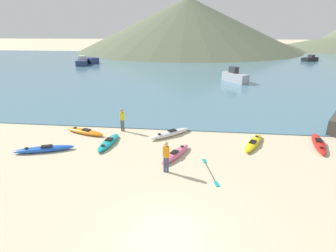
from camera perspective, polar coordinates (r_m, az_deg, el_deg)
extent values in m
plane|color=beige|center=(10.08, -0.22, -22.91)|extent=(400.00, 400.00, 0.00)
cube|color=teal|center=(53.14, 5.69, 12.76)|extent=(160.00, 70.00, 0.06)
cone|color=#5B664C|center=(94.80, 4.31, 21.18)|extent=(73.57, 73.57, 16.93)
cone|color=#5B664C|center=(103.92, 8.74, 19.20)|extent=(68.39, 68.39, 10.64)
ellipsoid|color=#E5668C|center=(15.19, 1.65, -6.08)|extent=(1.74, 2.88, 0.31)
cube|color=black|center=(15.00, 1.38, -5.67)|extent=(0.51, 0.61, 0.05)
cylinder|color=black|center=(15.75, 3.10, -4.42)|extent=(0.20, 0.20, 0.02)
ellipsoid|color=orange|center=(19.29, -17.65, -1.18)|extent=(3.20, 1.60, 0.31)
cube|color=black|center=(19.13, -17.35, -0.75)|extent=(0.65, 0.51, 0.05)
cylinder|color=black|center=(19.81, -19.57, -0.33)|extent=(0.22, 0.22, 0.02)
ellipsoid|color=yellow|center=(17.50, 18.06, -3.53)|extent=(1.94, 3.22, 0.27)
cube|color=black|center=(17.29, 17.99, -3.25)|extent=(0.57, 0.68, 0.05)
cylinder|color=black|center=(18.25, 18.80, -2.13)|extent=(0.23, 0.23, 0.02)
ellipsoid|color=teal|center=(17.14, -12.89, -3.51)|extent=(0.95, 2.94, 0.27)
cube|color=black|center=(17.19, -12.74, -2.82)|extent=(0.44, 0.55, 0.05)
cylinder|color=black|center=(16.42, -14.03, -4.12)|extent=(0.25, 0.25, 0.02)
ellipsoid|color=blue|center=(17.44, -25.39, -4.56)|extent=(3.45, 1.73, 0.31)
cube|color=black|center=(17.33, -24.93, -3.98)|extent=(0.70, 0.53, 0.05)
cylinder|color=black|center=(17.62, -28.46, -4.23)|extent=(0.22, 0.22, 0.02)
ellipsoid|color=red|center=(19.12, 29.94, -3.31)|extent=(1.46, 3.60, 0.27)
cube|color=black|center=(19.22, 29.94, -2.67)|extent=(0.50, 0.70, 0.05)
cylinder|color=black|center=(18.18, 30.46, -4.05)|extent=(0.23, 0.23, 0.02)
ellipsoid|color=white|center=(18.04, 0.47, -1.62)|extent=(2.87, 2.70, 0.33)
cube|color=black|center=(18.07, 0.89, -0.94)|extent=(0.68, 0.66, 0.05)
cylinder|color=black|center=(17.49, -1.94, -1.73)|extent=(0.22, 0.22, 0.02)
cylinder|color=#384260|center=(13.51, -0.75, -8.36)|extent=(0.12, 0.12, 0.85)
cylinder|color=#384260|center=(13.50, -0.11, -8.39)|extent=(0.12, 0.12, 0.85)
cube|color=orange|center=(13.17, -0.44, -5.61)|extent=(0.23, 0.20, 0.60)
cylinder|color=orange|center=(13.18, -0.98, -5.53)|extent=(0.09, 0.09, 0.57)
cylinder|color=orange|center=(13.15, 0.11, -5.58)|extent=(0.09, 0.09, 0.57)
sphere|color=tan|center=(12.99, -0.44, -3.95)|extent=(0.23, 0.23, 0.23)
cylinder|color=#4C4C4C|center=(19.09, -10.09, 0.11)|extent=(0.12, 0.12, 0.83)
cylinder|color=#4C4C4C|center=(19.05, -9.66, 0.09)|extent=(0.12, 0.12, 0.83)
cube|color=yellow|center=(18.84, -10.00, 2.14)|extent=(0.25, 0.22, 0.59)
cylinder|color=yellow|center=(18.87, -10.37, 2.19)|extent=(0.09, 0.09, 0.56)
cylinder|color=yellow|center=(18.80, -9.64, 2.17)|extent=(0.09, 0.09, 0.56)
sphere|color=#A37A5B|center=(18.72, -10.08, 3.34)|extent=(0.23, 0.23, 0.23)
cube|color=black|center=(70.38, 28.50, 12.67)|extent=(4.40, 3.95, 0.79)
cube|color=#333338|center=(70.69, 28.77, 13.21)|extent=(1.63, 1.58, 0.56)
cube|color=#B2B2B7|center=(37.85, 14.40, 10.17)|extent=(3.43, 4.09, 1.19)
cube|color=#333338|center=(38.00, 14.11, 11.79)|extent=(1.35, 1.46, 0.84)
cube|color=navy|center=(58.07, -18.16, 13.06)|extent=(3.66, 5.76, 1.03)
cube|color=silver|center=(58.51, -18.20, 13.97)|extent=(1.70, 1.92, 0.72)
cube|color=navy|center=(59.96, -16.18, 13.55)|extent=(3.46, 3.39, 1.23)
cylinder|color=black|center=(13.87, 9.12, -9.77)|extent=(0.47, 1.86, 0.03)
cube|color=teal|center=(14.85, 7.92, -7.54)|extent=(0.28, 0.47, 0.03)
cube|color=teal|center=(12.92, 10.53, -12.32)|extent=(0.28, 0.47, 0.03)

